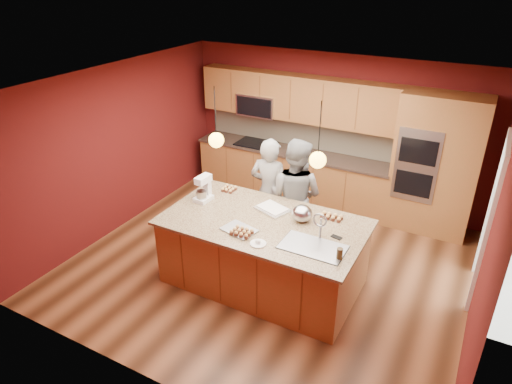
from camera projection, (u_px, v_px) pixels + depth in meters
The scene contains 24 objects.
floor at pixel (269, 264), 6.85m from camera, with size 5.50×5.50×0.00m, color #402212.
ceiling at pixel (272, 84), 5.63m from camera, with size 5.50×5.50×0.00m, color silver.
wall_back at pixel (333, 130), 8.21m from camera, with size 5.50×5.50×0.00m, color #511110.
wall_front at pixel (151, 284), 4.27m from camera, with size 5.50×5.50×0.00m, color #511110.
wall_left at pixel (119, 148), 7.40m from camera, with size 5.00×5.00×0.00m, color #511110.
wall_right at pixel (491, 233), 5.08m from camera, with size 5.00×5.00×0.00m, color #511110.
cabinet_run at pixel (292, 147), 8.46m from camera, with size 3.74×0.64×2.30m.
oven_column at pixel (435, 165), 7.28m from camera, with size 1.30×0.62×2.30m.
doorway_trim at pixel (488, 224), 5.85m from camera, with size 0.08×1.11×2.20m, color white, non-canonical shape.
pendant_left at pixel (216, 140), 5.87m from camera, with size 0.20×0.20×0.80m.
pendant_right at pixel (318, 160), 5.28m from camera, with size 0.20×0.20×0.80m.
island at pixel (264, 252), 6.24m from camera, with size 2.68×1.50×1.36m.
person_left at pixel (269, 192), 7.05m from camera, with size 0.64×0.42×1.75m, color black.
person_right at pixel (295, 196), 6.85m from camera, with size 0.88×0.69×1.81m, color gray.
stand_mixer at pixel (204, 190), 6.50m from camera, with size 0.22×0.29×0.38m.
sheet_cake at pixel (272, 209), 6.29m from camera, with size 0.52×0.45×0.05m.
cooling_rack at pixel (239, 230), 5.82m from camera, with size 0.42×0.30×0.02m, color #A1A3A9.
mixing_bowl at pixel (302, 213), 6.00m from camera, with size 0.27×0.27×0.23m, color #AEB1B6.
plate at pixel (258, 244), 5.54m from camera, with size 0.20×0.20×0.01m, color white.
tumbler at pixel (340, 254), 5.24m from camera, with size 0.07×0.07×0.14m, color #372710.
phone at pixel (336, 237), 5.68m from camera, with size 0.14×0.07×0.01m, color black.
cupcakes_left at pixel (229, 189), 6.83m from camera, with size 0.21×0.21×0.06m, color #DDAA60, non-canonical shape.
cupcakes_rack at pixel (242, 232), 5.71m from camera, with size 0.28×0.21×0.06m, color #DDAA60, non-canonical shape.
cupcakes_right at pixel (331, 217), 6.08m from camera, with size 0.31×0.15×0.07m, color #DDAA60, non-canonical shape.
Camera 1 is at (2.49, -5.05, 4.05)m, focal length 32.00 mm.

